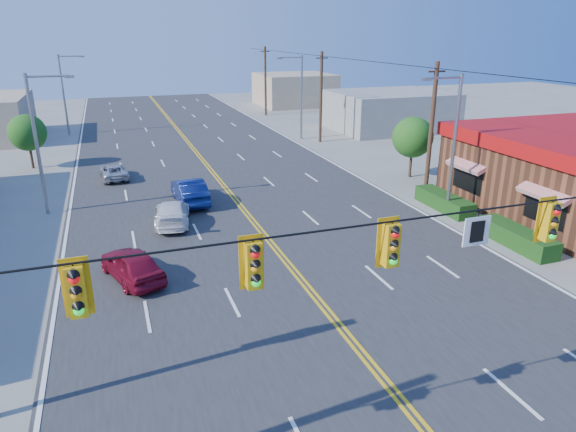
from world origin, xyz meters
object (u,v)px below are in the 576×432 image
object	(u,v)px
signal_span	(429,260)
car_white	(173,214)
car_magenta	(132,266)
car_silver	(114,172)
car_blue	(190,192)

from	to	relation	value
signal_span	car_white	xyz separation A→B (m)	(-4.16, 17.68, -4.25)
signal_span	car_white	bearing A→B (deg)	103.23
signal_span	car_magenta	distance (m)	13.81
car_white	car_silver	distance (m)	11.09
car_white	car_silver	size ratio (longest dim) A/B	1.14
car_blue	car_silver	bearing A→B (deg)	-61.93
car_magenta	car_silver	distance (m)	17.07
car_blue	car_magenta	bearing A→B (deg)	65.43
car_magenta	car_blue	size ratio (longest dim) A/B	0.87
car_silver	car_magenta	bearing A→B (deg)	86.18
car_blue	car_white	world-z (taller)	car_blue
signal_span	car_magenta	world-z (taller)	signal_span
car_blue	car_silver	distance (m)	8.51
car_silver	signal_span	bearing A→B (deg)	98.97
signal_span	car_magenta	size ratio (longest dim) A/B	5.97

